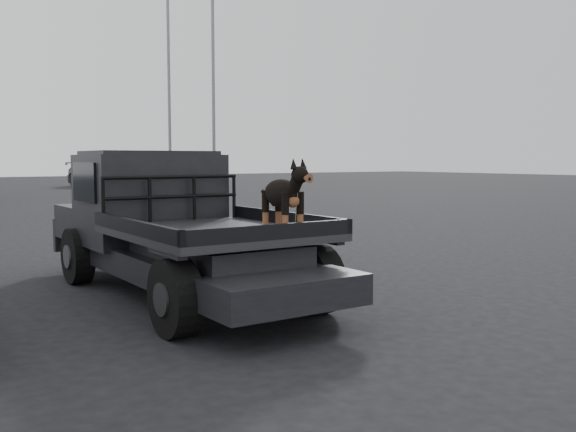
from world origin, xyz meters
TOP-DOWN VIEW (x-y plane):
  - ground at (0.00, 0.00)m, footprint 120.00×120.00m
  - flatbed_ute at (-0.33, 1.59)m, footprint 2.00×5.40m
  - ute_cab at (-0.33, 2.54)m, footprint 1.72×1.30m
  - headache_rack at (-0.33, 1.79)m, footprint 1.80×0.08m
  - dog at (-0.06, -0.30)m, footprint 0.32×0.60m
  - distant_car_b at (8.70, 33.16)m, footprint 3.06×5.67m
  - floodlight_mid at (13.45, 27.17)m, footprint 1.08×0.28m
  - floodlight_far at (12.39, 30.93)m, footprint 1.08×0.28m

SIDE VIEW (x-z plane):
  - ground at x=0.00m, z-range 0.00..0.00m
  - flatbed_ute at x=-0.33m, z-range 0.00..0.92m
  - distant_car_b at x=8.70m, z-range 0.00..1.56m
  - headache_rack at x=-0.33m, z-range 0.92..1.47m
  - dog at x=-0.06m, z-range 0.92..1.66m
  - ute_cab at x=-0.33m, z-range 0.92..1.80m
  - floodlight_mid at x=13.45m, z-range 0.59..13.60m
  - floodlight_far at x=12.39m, z-range 0.60..14.22m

